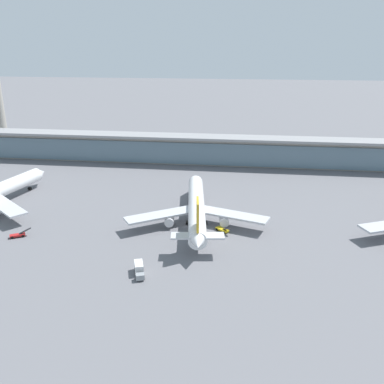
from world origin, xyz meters
name	(u,v)px	position (x,y,z in m)	size (l,w,h in m)	color
ground_plane	(188,225)	(0.00, 0.00, 0.00)	(1200.00, 1200.00, 0.00)	slate
airliner_centre_stand	(197,208)	(2.84, 2.59, 5.46)	(49.64, 65.03, 17.33)	white
service_truck_near_nose_yellow	(223,230)	(12.58, -4.01, 0.81)	(6.01, 5.50, 2.70)	yellow
service_truck_mid_apron_red	(18,235)	(-54.06, -16.75, 0.81)	(6.59, 4.51, 2.70)	#B21E1E
service_truck_by_tail_grey	(139,269)	(-8.76, -34.41, 1.69)	(4.49, 7.65, 3.10)	gray
terminal_building	(208,149)	(0.00, 77.99, 7.87)	(280.53, 12.80, 15.20)	#9E998E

